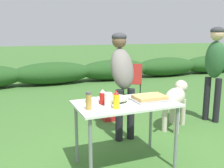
{
  "coord_description": "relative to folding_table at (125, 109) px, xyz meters",
  "views": [
    {
      "loc": [
        -1.13,
        -2.38,
        1.48
      ],
      "look_at": [
        -0.03,
        0.31,
        0.89
      ],
      "focal_mm": 40.0,
      "sensor_mm": 36.0,
      "label": 1
    }
  ],
  "objects": [
    {
      "name": "ketchup_bottle",
      "position": [
        -0.25,
        0.04,
        0.15
      ],
      "size": [
        0.07,
        0.07,
        0.16
      ],
      "color": "red",
      "rests_on": "folding_table"
    },
    {
      "name": "cooler_box",
      "position": [
        0.45,
        1.61,
        -0.49
      ],
      "size": [
        0.34,
        0.49,
        0.34
      ],
      "rotation": [
        0.0,
        0.0,
        1.53
      ],
      "color": "#B21E1E",
      "rests_on": "ground"
    },
    {
      "name": "spice_jar",
      "position": [
        -0.45,
        -0.1,
        0.16
      ],
      "size": [
        0.06,
        0.06,
        0.18
      ],
      "color": "#B2893D",
      "rests_on": "folding_table"
    },
    {
      "name": "standing_person_in_red_jacket",
      "position": [
        0.3,
        0.75,
        0.28
      ],
      "size": [
        0.33,
        0.44,
        1.49
      ],
      "rotation": [
        0.0,
        0.0,
        -0.01
      ],
      "color": "black",
      "rests_on": "ground"
    },
    {
      "name": "standing_person_with_beanie",
      "position": [
        1.99,
        0.78,
        0.33
      ],
      "size": [
        0.34,
        0.39,
        1.59
      ],
      "rotation": [
        0.0,
        0.0,
        -1.17
      ],
      "color": "black",
      "rests_on": "ground"
    },
    {
      "name": "ground_plane",
      "position": [
        0.0,
        0.0,
        -0.66
      ],
      "size": [
        60.0,
        60.0,
        0.0
      ],
      "primitive_type": "plane",
      "color": "#3D6B2D"
    },
    {
      "name": "camp_chair_green_behind_table",
      "position": [
        1.38,
        2.6,
        -0.2
      ],
      "size": [
        0.69,
        0.74,
        0.83
      ],
      "rotation": [
        0.0,
        0.0,
        -0.51
      ],
      "color": "maroon",
      "rests_on": "ground"
    },
    {
      "name": "folding_table",
      "position": [
        0.0,
        0.0,
        0.0
      ],
      "size": [
        1.1,
        0.64,
        0.74
      ],
      "color": "silver",
      "rests_on": "ground"
    },
    {
      "name": "paper_cup_stack",
      "position": [
        -0.23,
        -0.08,
        0.15
      ],
      "size": [
        0.08,
        0.08,
        0.15
      ],
      "primitive_type": "cylinder",
      "color": "white",
      "rests_on": "folding_table"
    },
    {
      "name": "shrub_hedge",
      "position": [
        -0.0,
        5.06,
        -0.34
      ],
      "size": [
        14.4,
        0.9,
        0.65
      ],
      "color": "#234C1E",
      "rests_on": "ground"
    },
    {
      "name": "food_tray",
      "position": [
        0.29,
        -0.01,
        0.1
      ],
      "size": [
        0.4,
        0.28,
        0.06
      ],
      "color": "#9E9EA3",
      "rests_on": "folding_table"
    },
    {
      "name": "mixing_bowl",
      "position": [
        -0.07,
        0.07,
        0.11
      ],
      "size": [
        0.25,
        0.25,
        0.08
      ],
      "primitive_type": "ellipsoid",
      "color": "#ADBC99",
      "rests_on": "folding_table"
    },
    {
      "name": "plate_stack",
      "position": [
        -0.31,
        0.16,
        0.09
      ],
      "size": [
        0.2,
        0.2,
        0.03
      ],
      "primitive_type": "cylinder",
      "color": "white",
      "rests_on": "folding_table"
    },
    {
      "name": "dog",
      "position": [
        1.26,
        0.79,
        -0.18
      ],
      "size": [
        0.83,
        0.71,
        0.71
      ],
      "rotation": [
        0.0,
        0.0,
        -0.88
      ],
      "color": "beige",
      "rests_on": "ground"
    },
    {
      "name": "mustard_bottle",
      "position": [
        -0.18,
        -0.17,
        0.17
      ],
      "size": [
        0.06,
        0.06,
        0.19
      ],
      "color": "yellow",
      "rests_on": "folding_table"
    }
  ]
}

